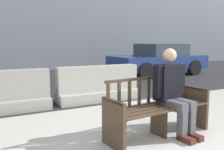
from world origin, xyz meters
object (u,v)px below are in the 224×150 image
object	(u,v)px
car_sedan_mid	(158,59)
jersey_barrier_centre	(98,86)
street_bench	(158,110)
seated_person	(173,90)

from	to	relation	value
car_sedan_mid	jersey_barrier_centre	bearing A→B (deg)	-144.15
street_bench	car_sedan_mid	size ratio (longest dim) A/B	0.43
street_bench	seated_person	world-z (taller)	seated_person
street_bench	seated_person	bearing A→B (deg)	-7.95
jersey_barrier_centre	seated_person	bearing A→B (deg)	-88.13
seated_person	jersey_barrier_centre	world-z (taller)	seated_person
jersey_barrier_centre	car_sedan_mid	world-z (taller)	car_sedan_mid
car_sedan_mid	seated_person	bearing A→B (deg)	-126.75
street_bench	jersey_barrier_centre	size ratio (longest dim) A/B	0.86
seated_person	car_sedan_mid	distance (m)	7.01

